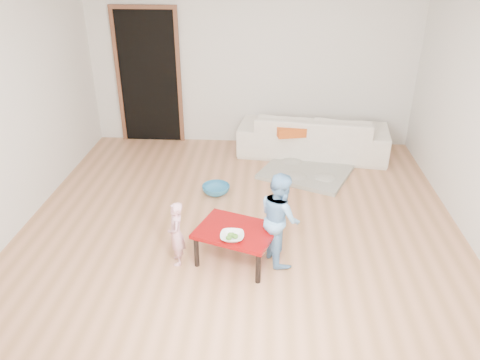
# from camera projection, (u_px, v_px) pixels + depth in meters

# --- Properties ---
(floor) EXTENTS (5.00, 5.00, 0.01)m
(floor) POSITION_uv_depth(u_px,v_px,m) (241.00, 222.00, 5.47)
(floor) COLOR #A87348
(floor) RESTS_ON ground
(back_wall) EXTENTS (5.00, 0.02, 2.60)m
(back_wall) POSITION_uv_depth(u_px,v_px,m) (252.00, 62.00, 7.10)
(back_wall) COLOR silver
(back_wall) RESTS_ON floor
(left_wall) EXTENTS (0.02, 5.00, 2.60)m
(left_wall) POSITION_uv_depth(u_px,v_px,m) (10.00, 111.00, 5.03)
(left_wall) COLOR silver
(left_wall) RESTS_ON floor
(doorway) EXTENTS (1.02, 0.08, 2.11)m
(doorway) POSITION_uv_depth(u_px,v_px,m) (149.00, 78.00, 7.30)
(doorway) COLOR brown
(doorway) RESTS_ON back_wall
(sofa) EXTENTS (2.30, 1.13, 0.65)m
(sofa) POSITION_uv_depth(u_px,v_px,m) (313.00, 134.00, 7.09)
(sofa) COLOR white
(sofa) RESTS_ON floor
(cushion) EXTENTS (0.59, 0.54, 0.13)m
(cushion) POSITION_uv_depth(u_px,v_px,m) (292.00, 128.00, 6.83)
(cushion) COLOR #CB5116
(cushion) RESTS_ON sofa
(red_table) EXTENTS (0.90, 0.79, 0.38)m
(red_table) POSITION_uv_depth(u_px,v_px,m) (236.00, 245.00, 4.72)
(red_table) COLOR maroon
(red_table) RESTS_ON floor
(bowl) EXTENTS (0.23, 0.23, 0.06)m
(bowl) POSITION_uv_depth(u_px,v_px,m) (232.00, 237.00, 4.47)
(bowl) COLOR white
(bowl) RESTS_ON red_table
(broccoli) EXTENTS (0.12, 0.12, 0.06)m
(broccoli) POSITION_uv_depth(u_px,v_px,m) (232.00, 237.00, 4.47)
(broccoli) COLOR #2D5919
(broccoli) RESTS_ON red_table
(child_pink) EXTENTS (0.21, 0.28, 0.68)m
(child_pink) POSITION_uv_depth(u_px,v_px,m) (176.00, 234.00, 4.63)
(child_pink) COLOR #DA637F
(child_pink) RESTS_ON floor
(child_blue) EXTENTS (0.52, 0.58, 0.97)m
(child_blue) POSITION_uv_depth(u_px,v_px,m) (280.00, 218.00, 4.63)
(child_blue) COLOR #599DD0
(child_blue) RESTS_ON floor
(basin) EXTENTS (0.36, 0.36, 0.11)m
(basin) POSITION_uv_depth(u_px,v_px,m) (216.00, 190.00, 6.06)
(basin) COLOR teal
(basin) RESTS_ON floor
(blanket) EXTENTS (1.42, 1.32, 0.06)m
(blanket) POSITION_uv_depth(u_px,v_px,m) (306.00, 172.00, 6.59)
(blanket) COLOR gray
(blanket) RESTS_ON floor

